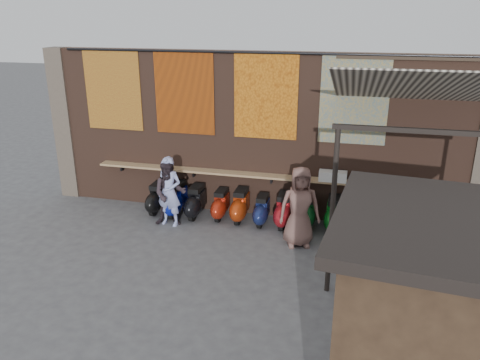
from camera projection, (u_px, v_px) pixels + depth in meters
The scene contains 31 objects.
ground at pixel (226, 261), 9.64m from camera, with size 70.00×70.00×0.00m, color #474749.
brick_wall at pixel (255, 135), 11.44m from camera, with size 10.00×0.40×4.00m, color brown.
pier_left at pixel (67, 124), 12.62m from camera, with size 0.50×0.50×4.00m, color #4C4238.
eating_counter at pixel (251, 175), 11.40m from camera, with size 8.00×0.32×0.05m, color #9E7A51.
shelf_box at pixel (333, 176), 10.88m from camera, with size 0.64×0.28×0.23m, color white.
tapestry_redgold at pixel (113, 90), 11.72m from camera, with size 1.50×0.02×2.00m, color maroon.
tapestry_sun at pixel (184, 93), 11.29m from camera, with size 1.50×0.02×2.00m, color #E1580D.
tapestry_orange at pixel (266, 96), 10.83m from camera, with size 1.50×0.02×2.00m, color orange.
tapestry_multi at pixel (354, 100), 10.38m from camera, with size 1.50×0.02×2.00m, color #275E92.
hang_rail at pixel (253, 53), 10.57m from camera, with size 0.06×0.06×9.50m, color black.
scooter_stool_0 at pixel (157, 198), 11.90m from camera, with size 0.36×0.79×0.75m, color black, non-canonical shape.
scooter_stool_1 at pixel (176, 199), 11.73m from camera, with size 0.40×0.88×0.83m, color #0D1B97, non-canonical shape.
scooter_stool_2 at pixel (196, 202), 11.62m from camera, with size 0.37×0.83×0.79m, color black, non-canonical shape.
scooter_stool_3 at pixel (221, 205), 11.55m from camera, with size 0.34×0.76×0.72m, color maroon, non-canonical shape.
scooter_stool_4 at pixel (240, 206), 11.40m from camera, with size 0.37×0.83×0.78m, color #A12F0C, non-canonical shape.
scooter_stool_5 at pixel (262, 210), 11.22m from camera, with size 0.33×0.74×0.71m, color #141D4B, non-canonical shape.
scooter_stool_6 at pixel (284, 210), 11.11m from camera, with size 0.38×0.84×0.80m, color maroon, non-canonical shape.
scooter_stool_7 at pixel (308, 212), 11.03m from camera, with size 0.37×0.82×0.78m, color #0D451C, non-canonical shape.
scooter_stool_8 at pixel (333, 215), 10.87m from camera, with size 0.38×0.84×0.80m, color #0D5D19, non-canonical shape.
scooter_stool_9 at pixel (359, 219), 10.74m from camera, with size 0.34×0.76×0.73m, color navy, non-canonical shape.
diner_left at pixel (169, 192), 11.04m from camera, with size 0.62×0.40×1.69m, color #9AA5E0.
diner_right at pixel (170, 193), 11.05m from camera, with size 0.78×0.60×1.60m, color #2D2329.
shopper_navy at pixel (453, 233), 9.09m from camera, with size 0.91×0.38×1.56m, color black.
shopper_grey at pixel (450, 276), 7.58m from camera, with size 1.02×0.59×1.58m, color #4E4E52.
shopper_tan at pixel (300, 207), 10.04m from camera, with size 0.87×0.57×1.79m, color brown.
stall_sign at pixel (474, 261), 5.44m from camera, with size 1.20×0.04×0.50m, color gold.
stall_shelf at pixel (460, 335), 5.79m from camera, with size 2.20×0.10×0.06m, color #473321.
awning_canvas at pixel (423, 87), 8.48m from camera, with size 3.20×3.40×0.03m, color beige.
awning_ledger at pixel (416, 57), 9.80m from camera, with size 3.30×0.08×0.12m, color #33261C.
awning_header at pixel (430, 131), 7.26m from camera, with size 3.00×0.08×0.08m, color black.
awning_post_left at pixel (332, 213), 8.10m from camera, with size 0.09×0.09×3.10m, color black.
Camera 1 is at (2.34, -8.20, 4.80)m, focal length 35.00 mm.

